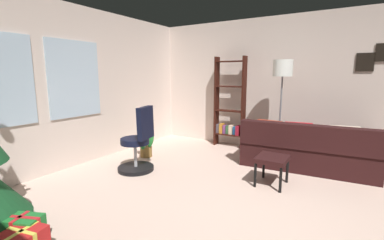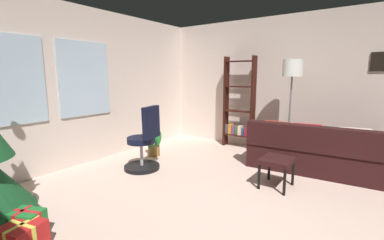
{
  "view_description": "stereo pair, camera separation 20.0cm",
  "coord_description": "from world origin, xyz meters",
  "px_view_note": "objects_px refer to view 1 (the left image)",
  "views": [
    {
      "loc": [
        -2.53,
        -0.8,
        1.49
      ],
      "look_at": [
        -0.12,
        0.68,
        1.0
      ],
      "focal_mm": 24.85,
      "sensor_mm": 36.0,
      "label": 1
    },
    {
      "loc": [
        -2.42,
        -0.96,
        1.49
      ],
      "look_at": [
        -0.12,
        0.68,
        1.0
      ],
      "focal_mm": 24.85,
      "sensor_mm": 36.0,
      "label": 2
    }
  ],
  "objects_px": {
    "office_chair": "(138,146)",
    "bookshelf": "(229,109)",
    "footstool": "(272,161)",
    "gift_box_green": "(21,231)",
    "couch": "(313,150)",
    "floor_lamp": "(282,77)",
    "potted_plant": "(146,143)"
  },
  "relations": [
    {
      "from": "office_chair",
      "to": "bookshelf",
      "type": "bearing_deg",
      "value": -16.23
    },
    {
      "from": "footstool",
      "to": "gift_box_green",
      "type": "height_order",
      "value": "footstool"
    },
    {
      "from": "couch",
      "to": "footstool",
      "type": "distance_m",
      "value": 1.19
    },
    {
      "from": "bookshelf",
      "to": "floor_lamp",
      "type": "bearing_deg",
      "value": -104.72
    },
    {
      "from": "couch",
      "to": "office_chair",
      "type": "distance_m",
      "value": 2.84
    },
    {
      "from": "couch",
      "to": "potted_plant",
      "type": "xyz_separation_m",
      "value": [
        -1.11,
        2.63,
        -0.01
      ]
    },
    {
      "from": "gift_box_green",
      "to": "floor_lamp",
      "type": "bearing_deg",
      "value": -19.45
    },
    {
      "from": "gift_box_green",
      "to": "office_chair",
      "type": "distance_m",
      "value": 1.98
    },
    {
      "from": "couch",
      "to": "footstool",
      "type": "relative_size",
      "value": 4.62
    },
    {
      "from": "office_chair",
      "to": "floor_lamp",
      "type": "bearing_deg",
      "value": -43.51
    },
    {
      "from": "footstool",
      "to": "floor_lamp",
      "type": "xyz_separation_m",
      "value": [
        1.25,
        0.21,
        1.11
      ]
    },
    {
      "from": "office_chair",
      "to": "floor_lamp",
      "type": "height_order",
      "value": "floor_lamp"
    },
    {
      "from": "couch",
      "to": "gift_box_green",
      "type": "relative_size",
      "value": 5.02
    },
    {
      "from": "couch",
      "to": "bookshelf",
      "type": "bearing_deg",
      "value": 76.23
    },
    {
      "from": "couch",
      "to": "office_chair",
      "type": "height_order",
      "value": "office_chair"
    },
    {
      "from": "couch",
      "to": "potted_plant",
      "type": "distance_m",
      "value": 2.86
    },
    {
      "from": "couch",
      "to": "potted_plant",
      "type": "relative_size",
      "value": 3.32
    },
    {
      "from": "bookshelf",
      "to": "potted_plant",
      "type": "bearing_deg",
      "value": 148.1
    },
    {
      "from": "footstool",
      "to": "floor_lamp",
      "type": "bearing_deg",
      "value": 9.76
    },
    {
      "from": "office_chair",
      "to": "bookshelf",
      "type": "xyz_separation_m",
      "value": [
        2.08,
        -0.6,
        0.39
      ]
    },
    {
      "from": "office_chair",
      "to": "floor_lamp",
      "type": "relative_size",
      "value": 0.58
    },
    {
      "from": "couch",
      "to": "bookshelf",
      "type": "relative_size",
      "value": 1.11
    },
    {
      "from": "gift_box_green",
      "to": "potted_plant",
      "type": "bearing_deg",
      "value": 16.49
    },
    {
      "from": "bookshelf",
      "to": "potted_plant",
      "type": "height_order",
      "value": "bookshelf"
    },
    {
      "from": "gift_box_green",
      "to": "office_chair",
      "type": "relative_size",
      "value": 0.4
    },
    {
      "from": "couch",
      "to": "footstool",
      "type": "bearing_deg",
      "value": 161.48
    },
    {
      "from": "potted_plant",
      "to": "bookshelf",
      "type": "bearing_deg",
      "value": -31.9
    },
    {
      "from": "footstool",
      "to": "bookshelf",
      "type": "distance_m",
      "value": 2.07
    },
    {
      "from": "couch",
      "to": "gift_box_green",
      "type": "bearing_deg",
      "value": 152.06
    },
    {
      "from": "footstool",
      "to": "bookshelf",
      "type": "relative_size",
      "value": 0.24
    },
    {
      "from": "bookshelf",
      "to": "potted_plant",
      "type": "xyz_separation_m",
      "value": [
        -1.52,
        0.95,
        -0.53
      ]
    },
    {
      "from": "couch",
      "to": "bookshelf",
      "type": "distance_m",
      "value": 1.81
    }
  ]
}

